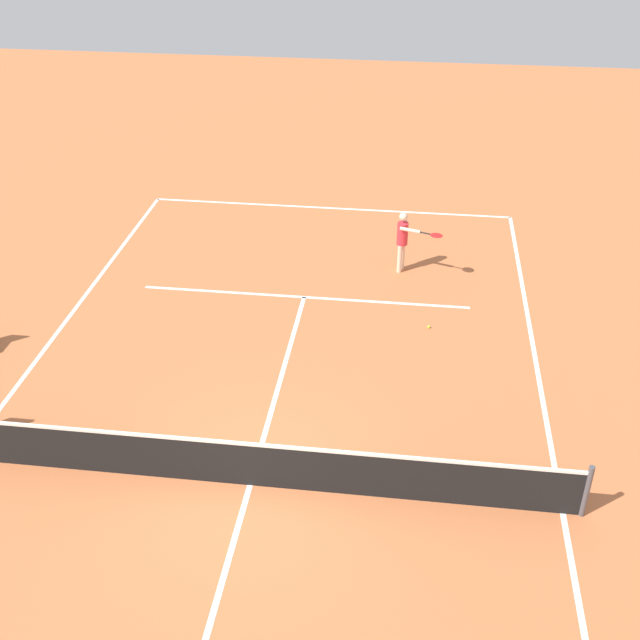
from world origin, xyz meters
TOP-DOWN VIEW (x-y plane):
  - ground_plane at (0.00, 0.00)m, footprint 60.00×60.00m
  - court_lines at (0.00, 0.00)m, footprint 10.83×24.13m
  - tennis_net at (0.00, 0.00)m, footprint 11.43×0.10m
  - player_serving at (-2.33, -8.29)m, footprint 1.17×0.88m
  - tennis_ball at (-3.05, -5.58)m, footprint 0.07×0.07m

SIDE VIEW (x-z plane):
  - ground_plane at x=0.00m, z-range 0.00..0.00m
  - court_lines at x=0.00m, z-range 0.00..0.01m
  - tennis_ball at x=-3.05m, z-range 0.00..0.07m
  - tennis_net at x=0.00m, z-range -0.04..1.03m
  - player_serving at x=-2.33m, z-range 0.15..1.77m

